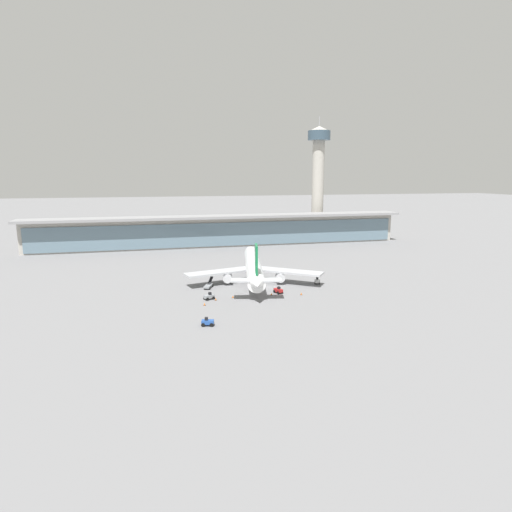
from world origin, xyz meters
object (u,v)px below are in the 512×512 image
(safety_cone_alpha, at_px, (301,294))
(service_truck_on_taxiway_grey, at_px, (209,297))
(service_truck_mid_apron_white, at_px, (317,281))
(airliner_on_stand, at_px, (254,267))
(service_truck_by_tail_red, at_px, (278,290))
(control_tower, at_px, (318,173))
(safety_cone_bravo, at_px, (204,304))
(safety_cone_echo, at_px, (233,297))
(safety_cone_delta, at_px, (271,294))
(service_truck_under_wing_blue, at_px, (208,322))
(safety_cone_charlie, at_px, (216,299))
(service_truck_near_nose_grey, at_px, (209,285))

(safety_cone_alpha, bearing_deg, service_truck_on_taxiway_grey, 176.20)
(safety_cone_alpha, bearing_deg, service_truck_mid_apron_white, 49.78)
(airliner_on_stand, height_order, service_truck_by_tail_red, airliner_on_stand)
(service_truck_on_taxiway_grey, relative_size, control_tower, 0.05)
(service_truck_by_tail_red, distance_m, safety_cone_bravo, 23.70)
(service_truck_mid_apron_white, xyz_separation_m, safety_cone_echo, (-29.49, -9.45, -0.56))
(safety_cone_delta, relative_size, safety_cone_echo, 1.00)
(service_truck_on_taxiway_grey, height_order, safety_cone_delta, service_truck_on_taxiway_grey)
(safety_cone_alpha, distance_m, safety_cone_bravo, 28.89)
(safety_cone_echo, bearing_deg, service_truck_under_wing_blue, -115.52)
(service_truck_by_tail_red, bearing_deg, safety_cone_delta, -152.15)
(service_truck_by_tail_red, bearing_deg, safety_cone_charlie, -171.79)
(service_truck_under_wing_blue, height_order, service_truck_by_tail_red, same)
(service_truck_by_tail_red, height_order, service_truck_on_taxiway_grey, same)
(service_truck_by_tail_red, xyz_separation_m, service_truck_on_taxiway_grey, (-20.73, -1.54, 0.00))
(service_truck_near_nose_grey, xyz_separation_m, safety_cone_echo, (5.13, -12.57, -0.49))
(safety_cone_alpha, bearing_deg, safety_cone_delta, 166.78)
(service_truck_by_tail_red, relative_size, safety_cone_delta, 4.63)
(service_truck_near_nose_grey, distance_m, safety_cone_echo, 13.59)
(control_tower, distance_m, safety_cone_charlie, 134.98)
(safety_cone_echo, bearing_deg, service_truck_on_taxiway_grey, -178.88)
(service_truck_near_nose_grey, xyz_separation_m, service_truck_under_wing_blue, (-5.11, -34.02, 0.07))
(service_truck_under_wing_blue, bearing_deg, safety_cone_echo, 64.48)
(service_truck_mid_apron_white, height_order, service_truck_by_tail_red, same)
(service_truck_under_wing_blue, distance_m, service_truck_mid_apron_white, 50.33)
(safety_cone_bravo, bearing_deg, service_truck_on_taxiway_grey, 68.77)
(service_truck_under_wing_blue, xyz_separation_m, safety_cone_delta, (21.66, 21.54, -0.56))
(service_truck_mid_apron_white, relative_size, safety_cone_echo, 4.71)
(service_truck_near_nose_grey, distance_m, service_truck_by_tail_red, 22.09)
(service_truck_on_taxiway_grey, bearing_deg, safety_cone_echo, 1.12)
(control_tower, xyz_separation_m, safety_cone_alpha, (-48.65, -108.05, -35.21))
(service_truck_mid_apron_white, distance_m, safety_cone_echo, 30.97)
(service_truck_mid_apron_white, bearing_deg, safety_cone_charlie, -162.68)
(safety_cone_bravo, xyz_separation_m, safety_cone_echo, (8.80, 5.27, 0.00))
(safety_cone_alpha, height_order, safety_cone_echo, same)
(service_truck_on_taxiway_grey, relative_size, safety_cone_delta, 4.72)
(airliner_on_stand, bearing_deg, service_truck_on_taxiway_grey, -134.35)
(safety_cone_echo, bearing_deg, safety_cone_charlie, -165.34)
(safety_cone_alpha, xyz_separation_m, safety_cone_charlie, (-25.02, 0.56, 0.00))
(service_truck_near_nose_grey, relative_size, service_truck_mid_apron_white, 2.06)
(airliner_on_stand, bearing_deg, safety_cone_charlie, -129.54)
(safety_cone_bravo, bearing_deg, control_tower, 55.24)
(service_truck_mid_apron_white, bearing_deg, service_truck_near_nose_grey, 174.86)
(airliner_on_stand, relative_size, service_truck_on_taxiway_grey, 17.37)
(service_truck_on_taxiway_grey, distance_m, safety_cone_charlie, 2.14)
(control_tower, bearing_deg, safety_cone_echo, -122.85)
(control_tower, bearing_deg, safety_cone_alpha, -114.24)
(service_truck_by_tail_red, distance_m, safety_cone_delta, 2.88)
(airliner_on_stand, distance_m, safety_cone_alpha, 22.03)
(service_truck_near_nose_grey, height_order, safety_cone_alpha, service_truck_near_nose_grey)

